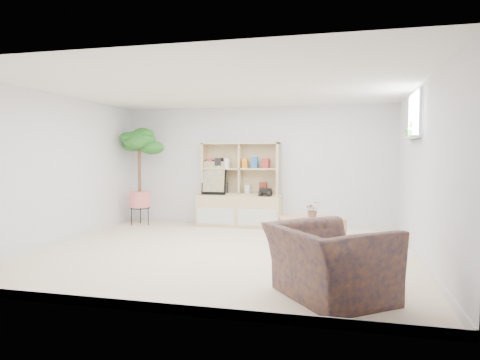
% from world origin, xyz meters
% --- Properties ---
extents(floor, '(5.50, 5.00, 0.01)m').
position_xyz_m(floor, '(0.00, 0.00, 0.00)').
color(floor, beige).
rests_on(floor, ground).
extents(ceiling, '(5.50, 5.00, 0.01)m').
position_xyz_m(ceiling, '(0.00, 0.00, 2.40)').
color(ceiling, white).
rests_on(ceiling, walls).
extents(walls, '(5.51, 5.01, 2.40)m').
position_xyz_m(walls, '(0.00, 0.00, 1.20)').
color(walls, white).
rests_on(walls, floor).
extents(baseboard, '(5.50, 5.00, 0.10)m').
position_xyz_m(baseboard, '(0.00, 0.00, 0.05)').
color(baseboard, white).
rests_on(baseboard, floor).
extents(window, '(0.10, 0.98, 0.68)m').
position_xyz_m(window, '(2.73, 0.60, 2.00)').
color(window, white).
rests_on(window, walls).
extents(window_sill, '(0.14, 1.00, 0.04)m').
position_xyz_m(window_sill, '(2.67, 0.60, 1.68)').
color(window_sill, white).
rests_on(window_sill, walls).
extents(storage_unit, '(1.68, 0.57, 1.68)m').
position_xyz_m(storage_unit, '(-0.28, 2.24, 0.84)').
color(storage_unit, tan).
rests_on(storage_unit, floor).
extents(poster, '(0.50, 0.12, 0.69)m').
position_xyz_m(poster, '(-0.80, 2.21, 0.98)').
color(poster, yellow).
rests_on(poster, storage_unit).
extents(toy_truck, '(0.33, 0.24, 0.17)m').
position_xyz_m(toy_truck, '(0.27, 2.14, 0.71)').
color(toy_truck, black).
rests_on(toy_truck, storage_unit).
extents(coffee_table, '(1.12, 0.83, 0.41)m').
position_xyz_m(coffee_table, '(1.23, 0.97, 0.21)').
color(coffee_table, '#A96844').
rests_on(coffee_table, floor).
extents(table_plant, '(0.32, 0.31, 0.28)m').
position_xyz_m(table_plant, '(1.26, 0.93, 0.55)').
color(table_plant, '#2E7630').
rests_on(table_plant, coffee_table).
extents(floor_tree, '(0.80, 0.80, 2.00)m').
position_xyz_m(floor_tree, '(-2.30, 1.94, 1.00)').
color(floor_tree, '#177019').
rests_on(floor_tree, floor).
extents(armchair, '(1.47, 1.49, 0.84)m').
position_xyz_m(armchair, '(1.60, -1.71, 0.42)').
color(armchair, '#171E3C').
rests_on(armchair, floor).
extents(sill_plant, '(0.15, 0.13, 0.23)m').
position_xyz_m(sill_plant, '(2.67, 0.71, 1.82)').
color(sill_plant, '#177019').
rests_on(sill_plant, window_sill).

